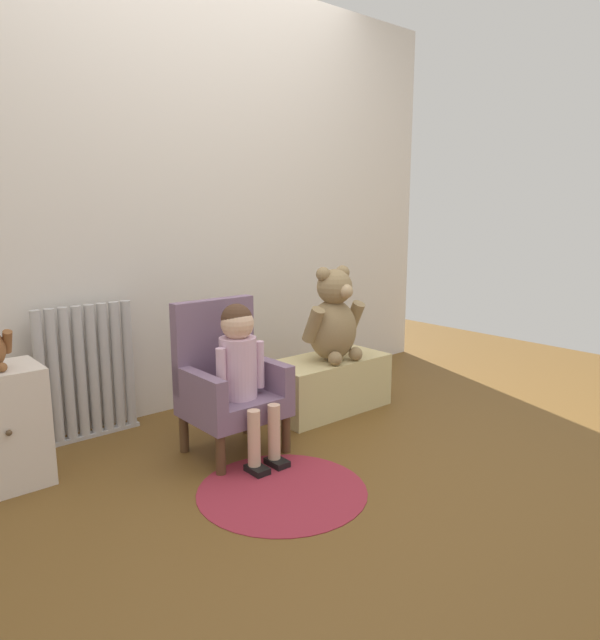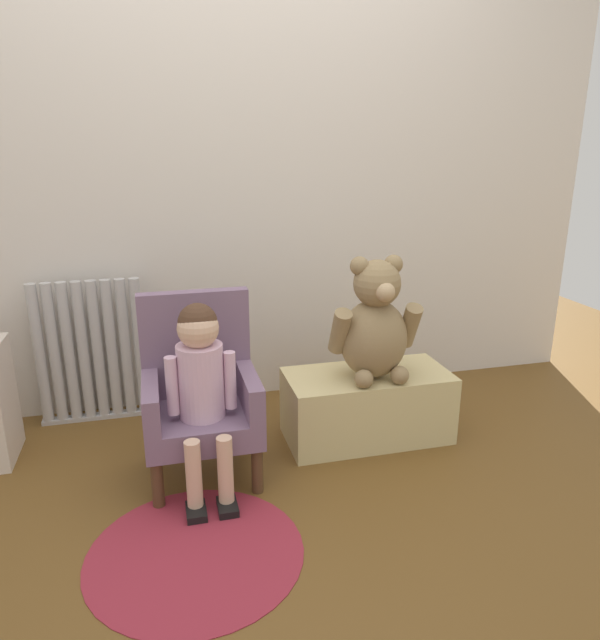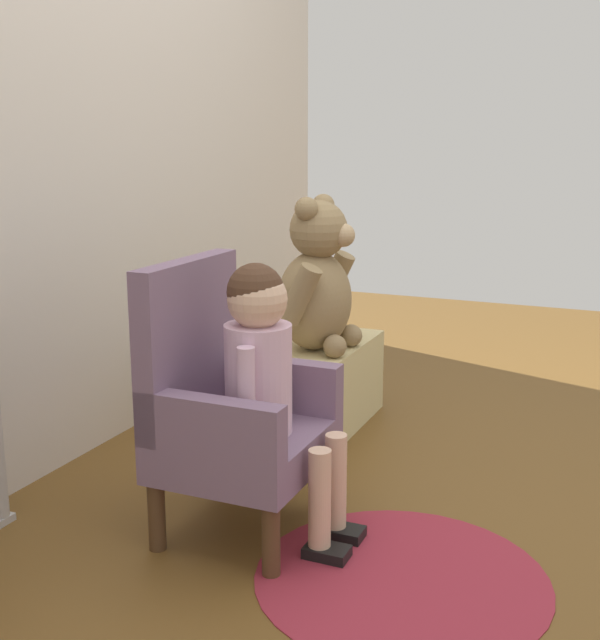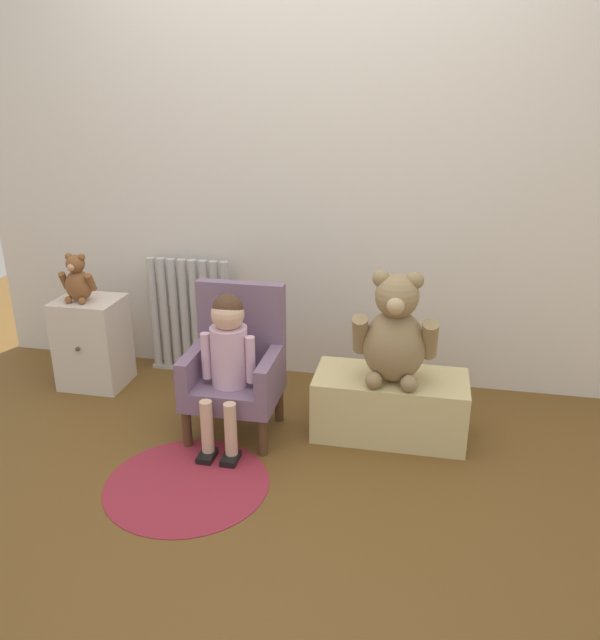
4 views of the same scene
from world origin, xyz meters
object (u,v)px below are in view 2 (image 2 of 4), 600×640
Objects in this scene: child_figure at (201,373)px; floor_rug at (196,553)px; large_teddy_bear at (375,326)px; low_bench at (367,405)px; radiator at (91,353)px; child_armchair at (200,393)px.

child_figure is 1.03× the size of floor_rug.
low_bench is at bearing 100.07° from large_teddy_bear.
floor_rug is (0.38, -1.07, -0.33)m from radiator.
large_teddy_bear is (0.73, 0.05, 0.20)m from child_armchair.
child_armchair is at bearing -173.02° from low_bench.
floor_rug is at bearing -100.90° from child_figure.
radiator is at bearing 109.32° from floor_rug.
child_armchair is 1.36× the size of large_teddy_bear.
child_armchair is 1.02× the size of floor_rug.
child_figure reaches higher than low_bench.
radiator reaches higher than floor_rug.
large_teddy_bear reaches higher than child_armchair.
floor_rug is at bearing -145.84° from large_teddy_bear.
large_teddy_bear is (1.18, -0.52, 0.20)m from radiator.
radiator is 1.29× the size of large_teddy_bear.
radiator is 0.94× the size of low_bench.
low_bench is (0.73, 0.20, -0.31)m from child_figure.
child_figure is at bearing 79.10° from floor_rug.
child_armchair is at bearing 81.55° from floor_rug.
child_figure is 0.75m from large_teddy_bear.
radiator is 1.28m from low_bench.
large_teddy_bear reaches higher than low_bench.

